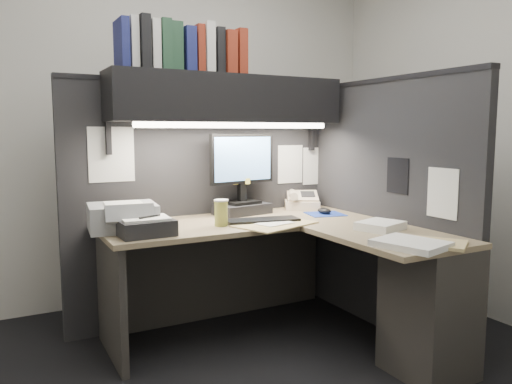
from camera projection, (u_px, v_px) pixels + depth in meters
floor at (267, 371)px, 2.71m from camera, size 3.50×3.50×0.00m
wall_back at (172, 124)px, 3.86m from camera, size 3.50×0.04×2.70m
wall_right at (493, 123)px, 3.36m from camera, size 0.04×3.00×2.70m
partition_back at (205, 203)px, 3.44m from camera, size 1.90×0.06×1.60m
partition_right at (385, 208)px, 3.23m from camera, size 0.06×1.50×1.60m
desk at (332, 281)px, 2.85m from camera, size 1.70×1.53×0.73m
overhead_shelf at (228, 99)px, 3.24m from camera, size 1.55×0.34×0.30m
task_light_tube at (237, 125)px, 3.14m from camera, size 1.32×0.04×0.04m
monitor at (242, 183)px, 3.38m from camera, size 0.50×0.28×0.54m
keyboard at (263, 220)px, 3.10m from camera, size 0.47×0.23×0.02m
mousepad at (325, 214)px, 3.39m from camera, size 0.28×0.26×0.00m
mouse at (324, 211)px, 3.39m from camera, size 0.09×0.12×0.04m
telephone at (302, 201)px, 3.66m from camera, size 0.33×0.34×0.10m
coffee_cup at (221, 214)px, 2.97m from camera, size 0.10×0.10×0.15m
printer at (123, 217)px, 2.85m from camera, size 0.40×0.36×0.15m
notebook_stack at (145, 227)px, 2.71m from camera, size 0.30×0.25×0.09m
open_folder at (275, 224)px, 3.01m from camera, size 0.55×0.44×0.01m
paper_stack_a at (380, 226)px, 2.86m from camera, size 0.30×0.27×0.05m
paper_stack_b at (411, 244)px, 2.43m from camera, size 0.33×0.38×0.03m
manila_stack at (436, 243)px, 2.48m from camera, size 0.34×0.36×0.02m
binder_row at (182, 49)px, 3.06m from camera, size 0.79×0.25×0.31m
pinned_papers at (281, 168)px, 3.27m from camera, size 1.76×1.31×0.51m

